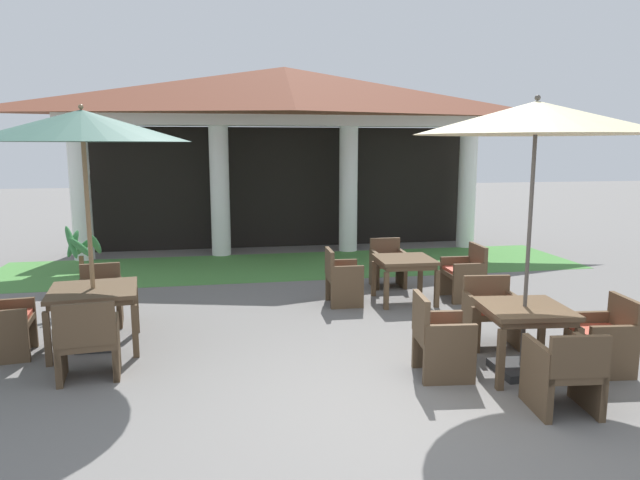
{
  "coord_description": "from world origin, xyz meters",
  "views": [
    {
      "loc": [
        -1.54,
        -4.85,
        2.46
      ],
      "look_at": [
        -0.15,
        2.82,
        1.15
      ],
      "focal_mm": 32.0,
      "sensor_mm": 36.0,
      "label": 1
    }
  ],
  "objects_px": {
    "patio_chair_mid_left_south": "(88,342)",
    "patio_chair_mid_right_north": "(388,264)",
    "patio_chair_near_foreground_north": "(492,313)",
    "patio_chair_mid_left_west": "(6,323)",
    "patio_chair_near_foreground_south": "(565,371)",
    "potted_palm_left_edge": "(83,284)",
    "patio_chair_mid_right_west": "(342,278)",
    "patio_chair_mid_right_east": "(465,274)",
    "patio_chair_mid_left_north": "(101,297)",
    "patio_table_mid_right": "(405,264)",
    "patio_chair_near_foreground_west": "(440,339)",
    "patio_table_mid_left": "(94,296)",
    "patio_table_near_foreground": "(524,316)",
    "patio_umbrella_near_foreground": "(536,121)",
    "patio_chair_near_foreground_east": "(604,337)",
    "patio_umbrella_mid_left": "(82,127)"
  },
  "relations": [
    {
      "from": "patio_chair_mid_left_south",
      "to": "patio_chair_mid_right_north",
      "type": "height_order",
      "value": "patio_chair_mid_left_south"
    },
    {
      "from": "patio_chair_mid_left_south",
      "to": "patio_chair_mid_right_north",
      "type": "bearing_deg",
      "value": 30.77
    },
    {
      "from": "patio_chair_near_foreground_north",
      "to": "patio_chair_mid_left_west",
      "type": "bearing_deg",
      "value": -0.14
    },
    {
      "from": "patio_chair_near_foreground_south",
      "to": "potted_palm_left_edge",
      "type": "distance_m",
      "value": 6.93
    },
    {
      "from": "patio_chair_mid_right_west",
      "to": "potted_palm_left_edge",
      "type": "relative_size",
      "value": 0.69
    },
    {
      "from": "patio_chair_mid_left_south",
      "to": "patio_chair_mid_right_east",
      "type": "height_order",
      "value": "patio_chair_mid_right_east"
    },
    {
      "from": "patio_chair_mid_left_north",
      "to": "patio_chair_mid_right_north",
      "type": "height_order",
      "value": "patio_chair_mid_right_north"
    },
    {
      "from": "patio_chair_mid_left_north",
      "to": "patio_table_mid_right",
      "type": "height_order",
      "value": "patio_chair_mid_left_north"
    },
    {
      "from": "patio_chair_mid_right_west",
      "to": "potted_palm_left_edge",
      "type": "bearing_deg",
      "value": -97.69
    },
    {
      "from": "patio_chair_near_foreground_west",
      "to": "patio_chair_near_foreground_north",
      "type": "height_order",
      "value": "patio_chair_near_foreground_west"
    },
    {
      "from": "patio_chair_mid_right_west",
      "to": "patio_chair_mid_right_east",
      "type": "height_order",
      "value": "patio_chair_mid_right_east"
    },
    {
      "from": "patio_table_mid_left",
      "to": "patio_table_near_foreground",
      "type": "bearing_deg",
      "value": -19.27
    },
    {
      "from": "patio_chair_mid_right_north",
      "to": "patio_chair_mid_right_east",
      "type": "xyz_separation_m",
      "value": [
        0.97,
        -1.03,
        0.02
      ]
    },
    {
      "from": "patio_umbrella_near_foreground",
      "to": "patio_chair_mid_right_north",
      "type": "distance_m",
      "value": 4.61
    },
    {
      "from": "patio_umbrella_near_foreground",
      "to": "patio_table_mid_left",
      "type": "distance_m",
      "value": 5.4
    },
    {
      "from": "patio_chair_near_foreground_east",
      "to": "potted_palm_left_edge",
      "type": "relative_size",
      "value": 0.65
    },
    {
      "from": "patio_chair_near_foreground_east",
      "to": "patio_chair_mid_right_north",
      "type": "distance_m",
      "value": 4.26
    },
    {
      "from": "patio_chair_mid_left_north",
      "to": "patio_table_mid_right",
      "type": "bearing_deg",
      "value": 177.92
    },
    {
      "from": "patio_chair_near_foreground_south",
      "to": "patio_chair_near_foreground_west",
      "type": "bearing_deg",
      "value": 135.15
    },
    {
      "from": "patio_chair_near_foreground_west",
      "to": "potted_palm_left_edge",
      "type": "relative_size",
      "value": 0.71
    },
    {
      "from": "patio_table_near_foreground",
      "to": "patio_chair_mid_right_east",
      "type": "relative_size",
      "value": 1.09
    },
    {
      "from": "patio_table_near_foreground",
      "to": "patio_chair_near_foreground_north",
      "type": "height_order",
      "value": "patio_chair_near_foreground_north"
    },
    {
      "from": "patio_table_mid_left",
      "to": "patio_chair_mid_right_north",
      "type": "bearing_deg",
      "value": 27.91
    },
    {
      "from": "patio_umbrella_mid_left",
      "to": "patio_chair_mid_right_east",
      "type": "xyz_separation_m",
      "value": [
        5.39,
        1.31,
        -2.24
      ]
    },
    {
      "from": "patio_chair_near_foreground_west",
      "to": "patio_chair_mid_left_west",
      "type": "distance_m",
      "value": 4.98
    },
    {
      "from": "patio_chair_mid_left_south",
      "to": "patio_chair_mid_right_east",
      "type": "xyz_separation_m",
      "value": [
        5.27,
        2.28,
        0.01
      ]
    },
    {
      "from": "patio_chair_near_foreground_south",
      "to": "patio_chair_mid_right_west",
      "type": "relative_size",
      "value": 0.93
    },
    {
      "from": "patio_chair_mid_left_west",
      "to": "patio_chair_near_foreground_west",
      "type": "bearing_deg",
      "value": 66.42
    },
    {
      "from": "patio_chair_mid_right_east",
      "to": "patio_chair_mid_left_north",
      "type": "bearing_deg",
      "value": 95.34
    },
    {
      "from": "patio_umbrella_mid_left",
      "to": "patio_table_near_foreground",
      "type": "bearing_deg",
      "value": -19.27
    },
    {
      "from": "patio_chair_near_foreground_east",
      "to": "patio_chair_near_foreground_north",
      "type": "height_order",
      "value": "patio_chair_near_foreground_north"
    },
    {
      "from": "patio_chair_near_foreground_south",
      "to": "patio_chair_mid_left_south",
      "type": "height_order",
      "value": "patio_chair_mid_left_south"
    },
    {
      "from": "patio_table_near_foreground",
      "to": "patio_chair_mid_right_west",
      "type": "bearing_deg",
      "value": 113.89
    },
    {
      "from": "patio_table_mid_left",
      "to": "patio_chair_near_foreground_south",
      "type": "bearing_deg",
      "value": -28.93
    },
    {
      "from": "patio_umbrella_mid_left",
      "to": "patio_chair_mid_left_north",
      "type": "distance_m",
      "value": 2.47
    },
    {
      "from": "patio_chair_near_foreground_west",
      "to": "patio_table_mid_right",
      "type": "xyz_separation_m",
      "value": [
        0.58,
        2.89,
        0.2
      ]
    },
    {
      "from": "patio_chair_mid_left_north",
      "to": "patio_table_mid_left",
      "type": "bearing_deg",
      "value": 90.0
    },
    {
      "from": "patio_chair_near_foreground_north",
      "to": "patio_chair_near_foreground_south",
      "type": "height_order",
      "value": "patio_chair_near_foreground_north"
    },
    {
      "from": "patio_umbrella_mid_left",
      "to": "potted_palm_left_edge",
      "type": "xyz_separation_m",
      "value": [
        -0.57,
        2.03,
        -2.33
      ]
    },
    {
      "from": "patio_chair_mid_right_east",
      "to": "patio_chair_mid_right_west",
      "type": "bearing_deg",
      "value": 90.0
    },
    {
      "from": "patio_table_mid_right",
      "to": "patio_chair_mid_left_west",
      "type": "bearing_deg",
      "value": -164.79
    },
    {
      "from": "patio_chair_mid_right_north",
      "to": "patio_chair_mid_left_north",
      "type": "bearing_deg",
      "value": 18.65
    },
    {
      "from": "patio_umbrella_near_foreground",
      "to": "patio_chair_mid_right_east",
      "type": "distance_m",
      "value": 3.79
    },
    {
      "from": "patio_chair_near_foreground_south",
      "to": "patio_table_mid_left",
      "type": "relative_size",
      "value": 0.73
    },
    {
      "from": "patio_chair_near_foreground_west",
      "to": "patio_chair_near_foreground_east",
      "type": "height_order",
      "value": "patio_chair_near_foreground_west"
    },
    {
      "from": "potted_palm_left_edge",
      "to": "patio_chair_near_foreground_west",
      "type": "bearing_deg",
      "value": -39.29
    },
    {
      "from": "potted_palm_left_edge",
      "to": "patio_chair_mid_left_west",
      "type": "bearing_deg",
      "value": -100.4
    },
    {
      "from": "patio_table_near_foreground",
      "to": "patio_chair_mid_left_north",
      "type": "relative_size",
      "value": 1.17
    },
    {
      "from": "patio_chair_near_foreground_west",
      "to": "patio_chair_mid_left_west",
      "type": "height_order",
      "value": "patio_chair_near_foreground_west"
    },
    {
      "from": "patio_chair_mid_right_north",
      "to": "patio_umbrella_mid_left",
      "type": "bearing_deg",
      "value": 29.7
    }
  ]
}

